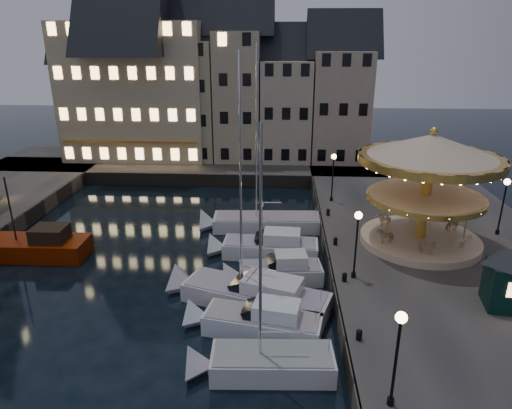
# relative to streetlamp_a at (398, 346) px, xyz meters

# --- Properties ---
(ground) EXTENTS (160.00, 160.00, 0.00)m
(ground) POSITION_rel_streetlamp_a_xyz_m (-7.20, 9.00, -4.02)
(ground) COLOR black
(ground) RESTS_ON ground
(quay_east) EXTENTS (16.00, 56.00, 1.30)m
(quay_east) POSITION_rel_streetlamp_a_xyz_m (6.80, 15.00, -3.37)
(quay_east) COLOR #474442
(quay_east) RESTS_ON ground
(quay_north) EXTENTS (44.00, 12.00, 1.30)m
(quay_north) POSITION_rel_streetlamp_a_xyz_m (-15.20, 37.00, -3.37)
(quay_north) COLOR #474442
(quay_north) RESTS_ON ground
(quaywall_e) EXTENTS (0.15, 44.00, 1.30)m
(quaywall_e) POSITION_rel_streetlamp_a_xyz_m (-1.20, 15.00, -3.37)
(quaywall_e) COLOR #47423A
(quaywall_e) RESTS_ON ground
(quaywall_n) EXTENTS (48.00, 0.15, 1.30)m
(quaywall_n) POSITION_rel_streetlamp_a_xyz_m (-13.20, 31.00, -3.37)
(quaywall_n) COLOR #47423A
(quaywall_n) RESTS_ON ground
(streetlamp_a) EXTENTS (0.44, 0.44, 4.17)m
(streetlamp_a) POSITION_rel_streetlamp_a_xyz_m (0.00, 0.00, 0.00)
(streetlamp_a) COLOR black
(streetlamp_a) RESTS_ON quay_east
(streetlamp_b) EXTENTS (0.44, 0.44, 4.17)m
(streetlamp_b) POSITION_rel_streetlamp_a_xyz_m (0.00, 10.00, 0.00)
(streetlamp_b) COLOR black
(streetlamp_b) RESTS_ON quay_east
(streetlamp_c) EXTENTS (0.44, 0.44, 4.17)m
(streetlamp_c) POSITION_rel_streetlamp_a_xyz_m (0.00, 23.50, 0.00)
(streetlamp_c) COLOR black
(streetlamp_c) RESTS_ON quay_east
(streetlamp_d) EXTENTS (0.44, 0.44, 4.17)m
(streetlamp_d) POSITION_rel_streetlamp_a_xyz_m (11.30, 17.00, 0.00)
(streetlamp_d) COLOR black
(streetlamp_d) RESTS_ON quay_east
(bollard_a) EXTENTS (0.30, 0.30, 0.57)m
(bollard_a) POSITION_rel_streetlamp_a_xyz_m (-0.60, 4.00, -2.41)
(bollard_a) COLOR black
(bollard_a) RESTS_ON quay_east
(bollard_b) EXTENTS (0.30, 0.30, 0.57)m
(bollard_b) POSITION_rel_streetlamp_a_xyz_m (-0.60, 9.50, -2.41)
(bollard_b) COLOR black
(bollard_b) RESTS_ON quay_east
(bollard_c) EXTENTS (0.30, 0.30, 0.57)m
(bollard_c) POSITION_rel_streetlamp_a_xyz_m (-0.60, 14.50, -2.41)
(bollard_c) COLOR black
(bollard_c) RESTS_ON quay_east
(bollard_d) EXTENTS (0.30, 0.30, 0.57)m
(bollard_d) POSITION_rel_streetlamp_a_xyz_m (-0.60, 20.00, -2.41)
(bollard_d) COLOR black
(bollard_d) RESTS_ON quay_east
(townhouse_na) EXTENTS (5.50, 8.00, 12.80)m
(townhouse_na) POSITION_rel_streetlamp_a_xyz_m (-26.70, 39.00, 3.76)
(townhouse_na) COLOR slate
(townhouse_na) RESTS_ON quay_north
(townhouse_nb) EXTENTS (6.16, 8.00, 13.80)m
(townhouse_nb) POSITION_rel_streetlamp_a_xyz_m (-21.25, 39.00, 4.26)
(townhouse_nb) COLOR gray
(townhouse_nb) RESTS_ON quay_north
(townhouse_nc) EXTENTS (6.82, 8.00, 14.80)m
(townhouse_nc) POSITION_rel_streetlamp_a_xyz_m (-15.20, 39.00, 4.76)
(townhouse_nc) COLOR tan
(townhouse_nc) RESTS_ON quay_north
(townhouse_nd) EXTENTS (5.50, 8.00, 15.80)m
(townhouse_nd) POSITION_rel_streetlamp_a_xyz_m (-9.45, 39.00, 5.26)
(townhouse_nd) COLOR tan
(townhouse_nd) RESTS_ON quay_north
(townhouse_ne) EXTENTS (6.16, 8.00, 12.80)m
(townhouse_ne) POSITION_rel_streetlamp_a_xyz_m (-4.00, 39.00, 3.76)
(townhouse_ne) COLOR #B5A68E
(townhouse_ne) RESTS_ON quay_north
(townhouse_nf) EXTENTS (6.82, 8.00, 13.80)m
(townhouse_nf) POSITION_rel_streetlamp_a_xyz_m (2.05, 39.00, 4.26)
(townhouse_nf) COLOR tan
(townhouse_nf) RESTS_ON quay_north
(hotel_corner) EXTENTS (17.60, 9.00, 16.80)m
(hotel_corner) POSITION_rel_streetlamp_a_xyz_m (-21.20, 39.00, 5.76)
(hotel_corner) COLOR #C6B893
(hotel_corner) RESTS_ON quay_north
(motorboat_a) EXTENTS (6.74, 2.44, 11.18)m
(motorboat_a) POSITION_rel_streetlamp_a_xyz_m (-5.21, 2.97, -3.48)
(motorboat_a) COLOR silver
(motorboat_a) RESTS_ON ground
(motorboat_b) EXTENTS (7.24, 3.22, 2.15)m
(motorboat_b) POSITION_rel_streetlamp_a_xyz_m (-5.64, 6.10, -3.38)
(motorboat_b) COLOR silver
(motorboat_b) RESTS_ON ground
(motorboat_c) EXTENTS (9.50, 5.31, 12.77)m
(motorboat_c) POSITION_rel_streetlamp_a_xyz_m (-6.12, 8.78, -3.34)
(motorboat_c) COLOR silver
(motorboat_c) RESTS_ON ground
(motorboat_d) EXTENTS (6.31, 2.59, 2.15)m
(motorboat_d) POSITION_rel_streetlamp_a_xyz_m (-4.74, 11.52, -3.38)
(motorboat_d) COLOR silver
(motorboat_d) RESTS_ON ground
(motorboat_e) EXTENTS (7.75, 2.54, 2.15)m
(motorboat_e) POSITION_rel_streetlamp_a_xyz_m (-5.47, 15.16, -3.38)
(motorboat_e) COLOR silver
(motorboat_e) RESTS_ON ground
(motorboat_f) EXTENTS (9.72, 2.93, 12.91)m
(motorboat_f) POSITION_rel_streetlamp_a_xyz_m (-6.06, 19.98, -3.49)
(motorboat_f) COLOR silver
(motorboat_f) RESTS_ON ground
(red_fishing_boat) EXTENTS (7.91, 2.84, 6.06)m
(red_fishing_boat) POSITION_rel_streetlamp_a_xyz_m (-21.81, 14.12, -3.31)
(red_fishing_boat) COLOR #681700
(red_fishing_boat) RESTS_ON ground
(carousel) EXTENTS (9.20, 9.20, 8.05)m
(carousel) POSITION_rel_streetlamp_a_xyz_m (5.24, 15.10, 2.59)
(carousel) COLOR beige
(carousel) RESTS_ON quay_east
(ticket_kiosk) EXTENTS (3.27, 3.27, 3.83)m
(ticket_kiosk) POSITION_rel_streetlamp_a_xyz_m (7.50, 7.35, -0.44)
(ticket_kiosk) COLOR black
(ticket_kiosk) RESTS_ON quay_east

